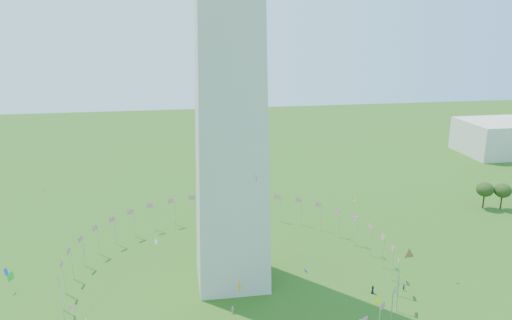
{
  "coord_description": "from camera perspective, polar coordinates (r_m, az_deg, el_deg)",
  "views": [
    {
      "loc": [
        -12.79,
        -61.73,
        63.16
      ],
      "look_at": [
        3.53,
        35.0,
        35.36
      ],
      "focal_mm": 35.0,
      "sensor_mm": 36.0,
      "label": 1
    }
  ],
  "objects": [
    {
      "name": "flag_ring",
      "position": [
        126.84,
        -2.76,
        -11.74
      ],
      "size": [
        80.24,
        80.24,
        9.0
      ],
      "color": "silver",
      "rests_on": "ground"
    },
    {
      "name": "kites_aloft",
      "position": [
        96.97,
        6.27,
        -10.39
      ],
      "size": [
        117.95,
        62.79,
        41.16
      ],
      "color": "yellow",
      "rests_on": "ground"
    }
  ]
}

